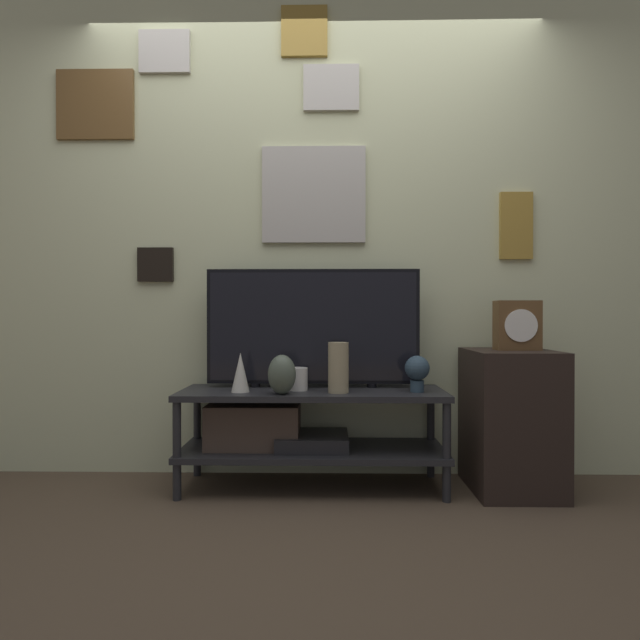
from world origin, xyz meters
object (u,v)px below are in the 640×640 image
vase_urn_stoneware (282,375)px  vase_tall_ceramic (338,367)px  television (313,327)px  mantel_clock (517,325)px  vase_slim_bronze (240,372)px  decorative_bust (417,370)px  candle_jar (298,379)px

vase_urn_stoneware → vase_tall_ceramic: (0.27, 0.06, 0.03)m
television → mantel_clock: television is taller
vase_slim_bronze → television: bearing=24.4°
television → mantel_clock: (1.03, -0.10, 0.01)m
television → mantel_clock: size_ratio=4.49×
vase_tall_ceramic → decorative_bust: (0.39, 0.03, -0.02)m
television → mantel_clock: bearing=-5.6°
vase_tall_ceramic → candle_jar: vase_tall_ceramic is taller
vase_slim_bronze → decorative_bust: 0.87m
vase_tall_ceramic → vase_slim_bronze: size_ratio=1.27×
television → decorative_bust: television is taller
vase_slim_bronze → candle_jar: vase_slim_bronze is taller
vase_tall_ceramic → mantel_clock: (0.90, 0.08, 0.21)m
television → vase_slim_bronze: 0.45m
television → vase_tall_ceramic: size_ratio=4.52×
vase_tall_ceramic → candle_jar: (-0.20, 0.07, -0.07)m
vase_urn_stoneware → mantel_clock: mantel_clock is taller
decorative_bust → vase_urn_stoneware: bearing=-172.3°
television → candle_jar: television is taller
television → candle_jar: 0.29m
television → vase_slim_bronze: bearing=-155.6°
decorative_bust → television: bearing=164.1°
television → decorative_bust: bearing=-15.9°
vase_slim_bronze → vase_urn_stoneware: bearing=-19.5°
television → vase_tall_ceramic: 0.29m
vase_tall_ceramic → candle_jar: bearing=159.9°
vase_slim_bronze → candle_jar: size_ratio=1.70×
decorative_bust → vase_tall_ceramic: bearing=-175.8°
television → vase_tall_ceramic: bearing=-54.1°
vase_urn_stoneware → vase_tall_ceramic: bearing=12.6°
decorative_bust → candle_jar: bearing=175.6°
candle_jar → vase_tall_ceramic: bearing=-20.1°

